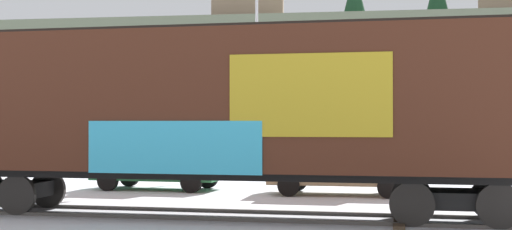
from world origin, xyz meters
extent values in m
plane|color=silver|center=(0.00, 0.00, 0.00)|extent=(260.00, 260.00, 0.00)
cube|color=#4C4742|center=(0.09, -0.72, 0.04)|extent=(59.92, 3.29, 0.08)
cube|color=#4C4742|center=(0.17, 0.72, 0.04)|extent=(59.92, 3.29, 0.08)
cube|color=#423323|center=(4.29, -0.22, 0.04)|extent=(0.37, 2.51, 0.07)
cube|color=#472316|center=(0.13, 0.00, 2.59)|extent=(14.97, 3.77, 3.03)
cube|color=#2D2823|center=(0.13, 0.00, 4.23)|extent=(14.09, 1.15, 0.24)
cube|color=#B2931E|center=(2.48, -1.63, 2.67)|extent=(3.26, 0.20, 1.67)
cube|color=#33A5CC|center=(-0.36, -1.49, 1.61)|extent=(3.76, 0.23, 1.10)
cube|color=black|center=(0.13, 0.00, 0.98)|extent=(14.60, 2.41, 0.20)
cube|color=black|center=(-5.14, 0.28, 0.51)|extent=(2.17, 1.45, 0.36)
cylinder|color=black|center=(-4.33, -0.48, 0.46)|extent=(0.93, 0.17, 0.92)
cylinder|color=black|center=(-4.26, 0.95, 0.46)|extent=(0.93, 0.17, 0.92)
cube|color=black|center=(5.40, -0.28, 0.51)|extent=(2.17, 1.45, 0.36)
cylinder|color=black|center=(4.51, -0.95, 0.46)|extent=(0.93, 0.17, 0.92)
cylinder|color=black|center=(4.59, 0.48, 0.46)|extent=(0.93, 0.17, 0.92)
cylinder|color=black|center=(6.21, -1.05, 0.46)|extent=(0.93, 0.17, 0.92)
cylinder|color=black|center=(6.29, 0.39, 0.46)|extent=(0.93, 0.17, 0.92)
cylinder|color=silver|center=(-0.82, 12.80, 4.84)|extent=(0.12, 0.12, 9.69)
cube|color=slate|center=(0.00, 60.16, 5.51)|extent=(141.43, 38.18, 11.02)
cube|color=#8C725B|center=(-7.16, 48.71, 12.47)|extent=(6.81, 4.76, 2.90)
cube|color=#1E5933|center=(-2.93, 6.06, 0.67)|extent=(4.18, 2.07, 0.71)
cube|color=#2D333D|center=(-3.14, 6.08, 1.38)|extent=(2.20, 1.72, 0.70)
cylinder|color=black|center=(-1.48, 6.75, 0.32)|extent=(0.66, 0.28, 0.64)
cylinder|color=black|center=(-1.63, 5.13, 0.32)|extent=(0.66, 0.28, 0.64)
cylinder|color=black|center=(-4.22, 7.00, 0.32)|extent=(0.66, 0.28, 0.64)
cylinder|color=black|center=(-4.37, 5.38, 0.32)|extent=(0.66, 0.28, 0.64)
cube|color=#9E8966|center=(2.84, 5.32, 0.69)|extent=(4.23, 1.94, 0.74)
cube|color=#2D333D|center=(2.60, 5.33, 1.36)|extent=(2.30, 1.68, 0.60)
cylinder|color=black|center=(4.29, 6.09, 0.32)|extent=(0.65, 0.25, 0.64)
cylinder|color=black|center=(4.21, 4.42, 0.32)|extent=(0.65, 0.25, 0.64)
cylinder|color=black|center=(1.47, 6.22, 0.32)|extent=(0.65, 0.25, 0.64)
cylinder|color=black|center=(1.39, 4.55, 0.32)|extent=(0.65, 0.25, 0.64)
camera|label=1|loc=(3.60, -15.70, 2.11)|focal=49.72mm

